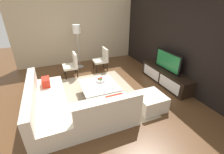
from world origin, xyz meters
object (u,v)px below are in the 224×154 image
(media_console, at_px, (165,77))
(floor_lamp, at_px, (77,32))
(fruit_bowl, at_px, (100,80))
(accent_chair_far, at_px, (102,58))
(coffee_table, at_px, (99,90))
(television, at_px, (168,61))
(ottoman, at_px, (150,102))
(accent_chair_near, at_px, (72,63))
(sectional_couch, at_px, (68,107))

(media_console, relative_size, floor_lamp, 1.18)
(fruit_bowl, relative_size, accent_chair_far, 0.32)
(coffee_table, height_order, fruit_bowl, fruit_bowl)
(coffee_table, relative_size, floor_lamp, 0.61)
(television, distance_m, ottoman, 1.69)
(accent_chair_near, relative_size, accent_chair_far, 1.00)
(accent_chair_near, bearing_deg, ottoman, 36.46)
(television, height_order, sectional_couch, television)
(sectional_couch, height_order, coffee_table, sectional_couch)
(fruit_bowl, xyz_separation_m, accent_chair_far, (-1.65, 0.63, 0.06))
(sectional_couch, distance_m, ottoman, 2.08)
(media_console, distance_m, coffee_table, 2.30)
(ottoman, bearing_deg, accent_chair_near, -150.84)
(television, relative_size, coffee_table, 1.08)
(accent_chair_near, height_order, floor_lamp, floor_lamp)
(coffee_table, bearing_deg, accent_chair_near, -164.15)
(television, xyz_separation_m, floor_lamp, (-2.53, -2.37, 0.63))
(television, bearing_deg, media_console, -90.00)
(media_console, relative_size, ottoman, 2.91)
(sectional_couch, bearing_deg, ottoman, 77.83)
(coffee_table, bearing_deg, ottoman, 44.87)
(sectional_couch, height_order, floor_lamp, floor_lamp)
(television, distance_m, fruit_bowl, 2.25)
(floor_lamp, bearing_deg, ottoman, 17.86)
(coffee_table, distance_m, floor_lamp, 2.73)
(media_console, xyz_separation_m, accent_chair_far, (-1.93, -1.57, 0.24))
(accent_chair_far, bearing_deg, sectional_couch, -30.92)
(accent_chair_near, relative_size, fruit_bowl, 3.11)
(ottoman, bearing_deg, sectional_couch, -102.17)
(coffee_table, xyz_separation_m, fruit_bowl, (-0.18, 0.10, 0.23))
(coffee_table, xyz_separation_m, ottoman, (1.05, 1.05, -0.00))
(television, relative_size, sectional_couch, 0.47)
(ottoman, relative_size, fruit_bowl, 2.50)
(floor_lamp, distance_m, accent_chair_far, 1.38)
(coffee_table, bearing_deg, television, 87.51)
(media_console, height_order, sectional_couch, sectional_couch)
(floor_lamp, xyz_separation_m, fruit_bowl, (2.25, 0.17, -1.01))
(television, relative_size, ottoman, 1.62)
(sectional_couch, relative_size, accent_chair_far, 2.78)
(accent_chair_near, bearing_deg, floor_lamp, 159.06)
(floor_lamp, distance_m, ottoman, 3.86)
(media_console, bearing_deg, accent_chair_far, -140.95)
(television, distance_m, accent_chair_near, 3.31)
(sectional_couch, xyz_separation_m, accent_chair_near, (-2.29, 0.51, 0.21))
(television, relative_size, accent_chair_far, 1.30)
(accent_chair_far, bearing_deg, ottoman, 10.47)
(floor_lamp, relative_size, fruit_bowl, 6.15)
(fruit_bowl, bearing_deg, coffee_table, -29.07)
(fruit_bowl, height_order, accent_chair_far, accent_chair_far)
(fruit_bowl, bearing_deg, accent_chair_far, 159.12)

